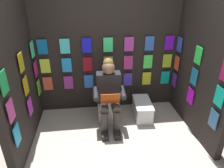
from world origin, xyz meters
TOP-DOWN VIEW (x-y plane):
  - display_wall_back at (-0.00, -1.69)m, footprint 2.71×0.14m
  - display_wall_left at (-1.36, -0.82)m, footprint 0.14×1.64m
  - display_wall_right at (1.36, -0.82)m, footprint 0.14×1.64m
  - toilet at (0.05, -1.25)m, footprint 0.41×0.56m
  - person_reading at (0.05, -1.03)m, footprint 0.53×0.69m
  - comic_longbox_near at (-0.59, -1.19)m, footprint 0.35×0.62m

SIDE VIEW (x-z plane):
  - comic_longbox_near at x=-0.59m, z-range 0.00..0.32m
  - toilet at x=0.05m, z-range -0.06..0.71m
  - person_reading at x=0.05m, z-range 0.00..1.20m
  - display_wall_back at x=0.00m, z-range 0.00..2.23m
  - display_wall_left at x=-1.36m, z-range 0.00..2.23m
  - display_wall_right at x=1.36m, z-range 0.00..2.23m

